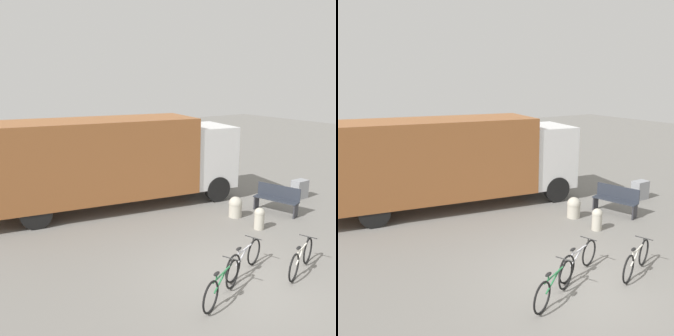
{
  "view_description": "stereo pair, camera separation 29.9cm",
  "coord_description": "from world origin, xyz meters",
  "views": [
    {
      "loc": [
        -5.78,
        -5.67,
        4.61
      ],
      "look_at": [
        0.86,
        4.32,
        1.72
      ],
      "focal_mm": 40.0,
      "sensor_mm": 36.0,
      "label": 1
    },
    {
      "loc": [
        -5.53,
        -5.84,
        4.61
      ],
      "look_at": [
        0.86,
        4.32,
        1.72
      ],
      "focal_mm": 40.0,
      "sensor_mm": 36.0,
      "label": 2
    }
  ],
  "objects": [
    {
      "name": "ground_plane",
      "position": [
        0.0,
        0.0,
        0.0
      ],
      "size": [
        60.0,
        60.0,
        0.0
      ],
      "primitive_type": "plane",
      "color": "slate"
    },
    {
      "name": "park_bench",
      "position": [
        4.28,
        2.59,
        0.53
      ],
      "size": [
        0.82,
        1.6,
        0.97
      ],
      "rotation": [
        0.0,
        0.0,
        1.86
      ],
      "color": "#282D38",
      "rests_on": "ground"
    },
    {
      "name": "bollard_near_bench",
      "position": [
        2.66,
        1.88,
        0.37
      ],
      "size": [
        0.32,
        0.32,
        0.7
      ],
      "color": "#B2AD9E",
      "rests_on": "ground"
    },
    {
      "name": "bicycle_near",
      "position": [
        -0.89,
        -0.38,
        0.36
      ],
      "size": [
        1.63,
        0.76,
        0.77
      ],
      "rotation": [
        0.0,
        0.0,
        0.41
      ],
      "color": "black",
      "rests_on": "ground"
    },
    {
      "name": "delivery_truck",
      "position": [
        -0.22,
        6.34,
        1.8
      ],
      "size": [
        9.45,
        3.82,
        3.22
      ],
      "rotation": [
        0.0,
        0.0,
        -0.17
      ],
      "color": "#99592D",
      "rests_on": "ground"
    },
    {
      "name": "bicycle_middle",
      "position": [
        0.31,
        0.18,
        0.36
      ],
      "size": [
        1.69,
        0.65,
        0.77
      ],
      "rotation": [
        0.0,
        0.0,
        0.31
      ],
      "color": "black",
      "rests_on": "ground"
    },
    {
      "name": "bollard_far_bench",
      "position": [
        2.79,
        3.07,
        0.36
      ],
      "size": [
        0.46,
        0.46,
        0.71
      ],
      "color": "#B2AD9E",
      "rests_on": "ground"
    },
    {
      "name": "bicycle_far",
      "position": [
        1.5,
        -0.55,
        0.36
      ],
      "size": [
        1.67,
        0.7,
        0.77
      ],
      "rotation": [
        0.0,
        0.0,
        0.35
      ],
      "color": "black",
      "rests_on": "ground"
    },
    {
      "name": "utility_box",
      "position": [
        6.33,
        3.19,
        0.36
      ],
      "size": [
        0.61,
        0.4,
        0.73
      ],
      "color": "gray",
      "rests_on": "ground"
    }
  ]
}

